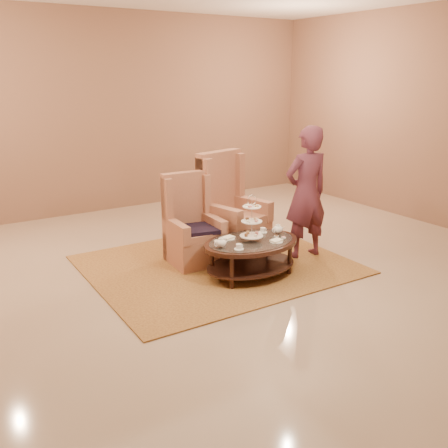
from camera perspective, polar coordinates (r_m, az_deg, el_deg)
ground at (r=6.24m, az=1.99°, el=-6.13°), size 8.00×8.00×0.00m
ceiling at (r=6.24m, az=1.99°, el=-6.13°), size 8.00×8.00×0.02m
wall_back at (r=9.34m, az=-12.17°, el=12.31°), size 8.00×0.04×3.50m
rug at (r=6.62m, az=-0.82°, el=-4.64°), size 3.25×2.72×0.02m
tea_table at (r=6.16m, az=3.13°, el=-2.65°), size 1.25×0.87×1.04m
armchair_left at (r=6.62m, az=-3.68°, el=-1.03°), size 0.67×0.69×1.19m
armchair_right at (r=7.02m, az=0.64°, el=0.61°), size 0.92×0.94×1.40m
person at (r=6.76m, az=9.38°, el=3.50°), size 0.69×0.48×1.79m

